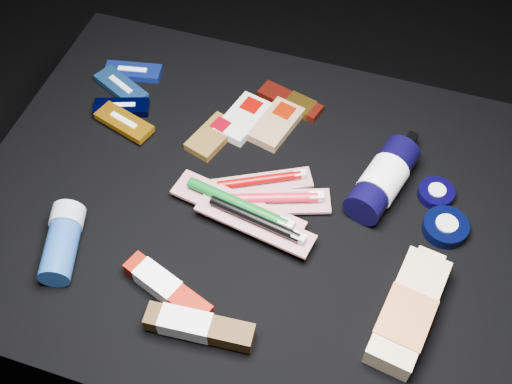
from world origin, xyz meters
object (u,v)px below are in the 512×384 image
(deodorant_stick, at_px, (62,241))
(toothpaste_carton_red, at_px, (165,287))
(bodywash_bottle, at_px, (408,313))
(lotion_bottle, at_px, (383,179))

(deodorant_stick, distance_m, toothpaste_carton_red, 0.19)
(toothpaste_carton_red, bearing_deg, bodywash_bottle, 30.82)
(lotion_bottle, height_order, deodorant_stick, lotion_bottle)
(lotion_bottle, distance_m, toothpaste_carton_red, 0.42)
(lotion_bottle, height_order, toothpaste_carton_red, lotion_bottle)
(lotion_bottle, relative_size, toothpaste_carton_red, 1.32)
(lotion_bottle, relative_size, bodywash_bottle, 0.99)
(bodywash_bottle, height_order, deodorant_stick, deodorant_stick)
(deodorant_stick, bearing_deg, bodywash_bottle, -11.42)
(lotion_bottle, xyz_separation_m, deodorant_stick, (-0.48, -0.29, -0.01))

